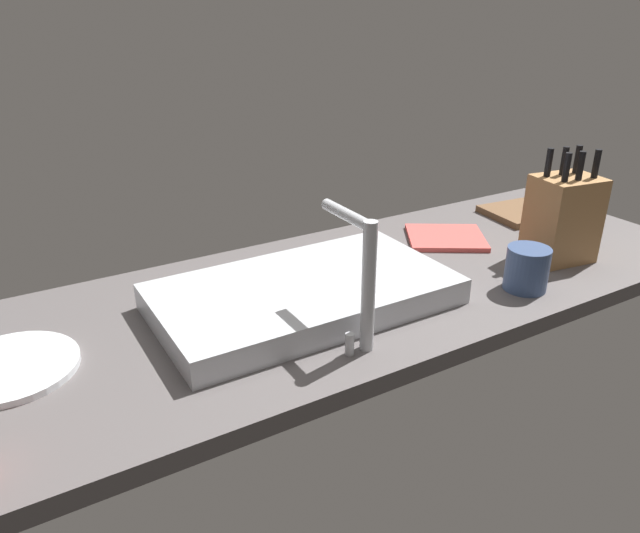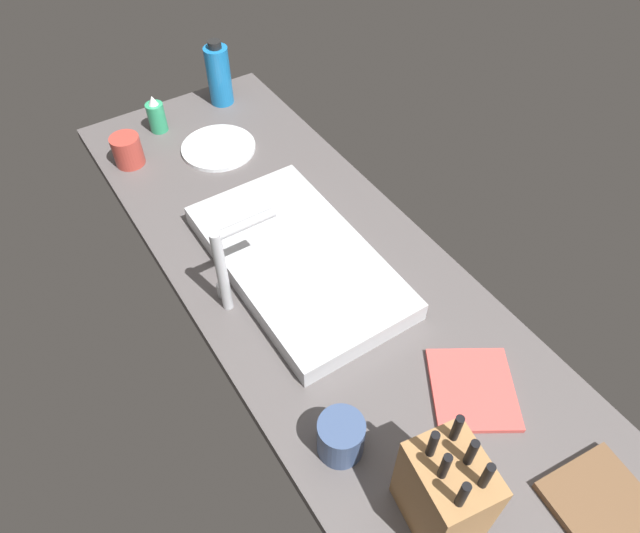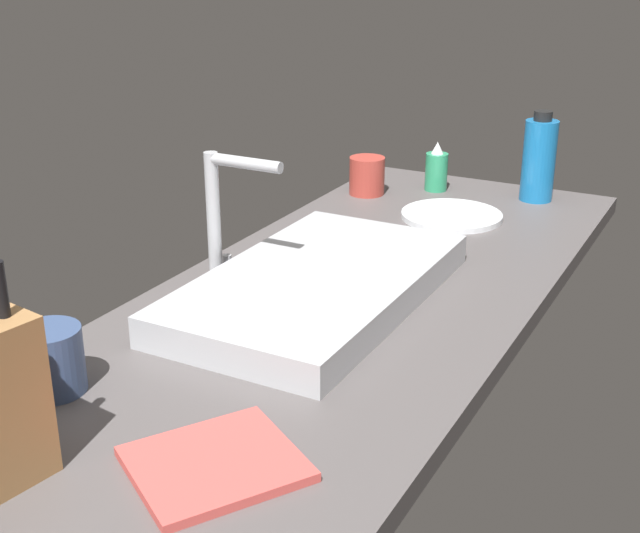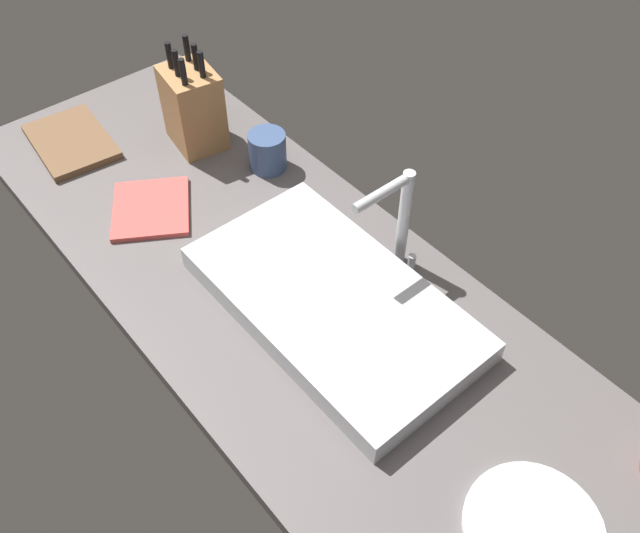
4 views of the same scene
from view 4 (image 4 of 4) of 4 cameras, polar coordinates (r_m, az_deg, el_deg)
countertop_slab at (r=138.04cm, az=-1.87°, el=-2.91°), size 184.90×61.19×3.50cm
sink_basin at (r=132.24cm, az=1.10°, el=-2.99°), size 57.67×31.97×5.19cm
faucet at (r=132.97cm, az=6.58°, el=4.31°), size 5.50×14.78×23.49cm
knife_block at (r=169.71cm, az=-10.53°, el=12.92°), size 15.30×13.23×25.76cm
cutting_board at (r=181.99cm, az=-20.01°, el=9.75°), size 26.08×19.28×1.80cm
dinner_plate at (r=116.66cm, az=17.36°, el=-20.16°), size 21.71×21.71×1.20cm
dish_towel at (r=157.88cm, az=-13.90°, el=4.71°), size 24.68×24.05×1.20cm
ceramic_cup at (r=162.92cm, az=-4.39°, el=9.57°), size 8.84×8.84×9.16cm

